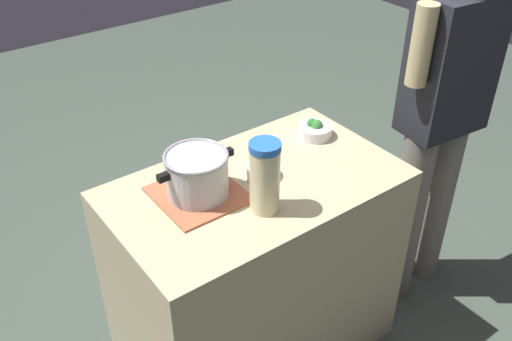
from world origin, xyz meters
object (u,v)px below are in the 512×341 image
lemonade_pitcher (265,177)px  broccoli_bowl_center (315,130)px  broccoli_bowl_front (261,169)px  person_cook (441,120)px  cooking_pot (197,174)px

lemonade_pitcher → broccoli_bowl_center: bearing=29.6°
broccoli_bowl_front → person_cook: 0.82m
broccoli_bowl_center → person_cook: person_cook is taller
broccoli_bowl_center → broccoli_bowl_front: bearing=-163.9°
broccoli_bowl_front → person_cook: (0.81, -0.15, -0.00)m
cooking_pot → broccoli_bowl_front: cooking_pot is taller
lemonade_pitcher → broccoli_bowl_front: (0.10, 0.16, -0.10)m
lemonade_pitcher → cooking_pot: bearing=125.2°
lemonade_pitcher → broccoli_bowl_center: 0.52m
cooking_pot → broccoli_bowl_center: bearing=5.9°
cooking_pot → lemonade_pitcher: bearing=-54.8°
lemonade_pitcher → broccoli_bowl_center: size_ratio=1.88×
lemonade_pitcher → person_cook: size_ratio=0.16×
cooking_pot → person_cook: bearing=-10.2°
broccoli_bowl_front → lemonade_pitcher: bearing=-123.9°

